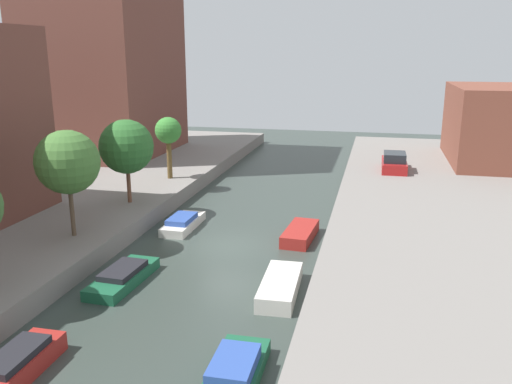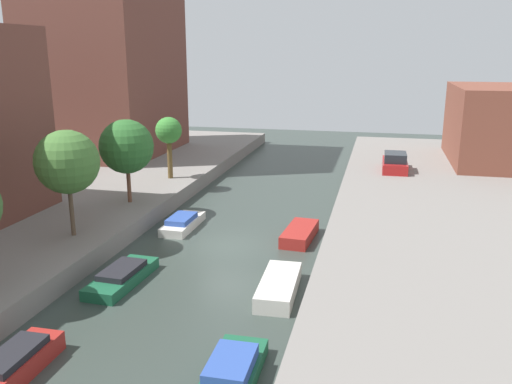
{
  "view_description": "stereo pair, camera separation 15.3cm",
  "coord_description": "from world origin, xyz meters",
  "px_view_note": "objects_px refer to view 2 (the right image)",
  "views": [
    {
      "loc": [
        7.27,
        -24.7,
        9.75
      ],
      "look_at": [
        0.17,
        5.91,
        1.37
      ],
      "focal_mm": 37.2,
      "sensor_mm": 36.0,
      "label": 1
    },
    {
      "loc": [
        7.42,
        -24.67,
        9.75
      ],
      "look_at": [
        0.17,
        5.91,
        1.37
      ],
      "focal_mm": 37.2,
      "sensor_mm": 36.0,
      "label": 2
    }
  ],
  "objects_px": {
    "moored_boat_left_2": "(122,276)",
    "moored_boat_left_3": "(183,223)",
    "street_tree_2": "(67,162)",
    "apartment_tower_far": "(104,31)",
    "parked_car": "(395,163)",
    "moored_boat_right_3": "(300,234)",
    "street_tree_3": "(126,147)",
    "moored_boat_right_1": "(232,372)",
    "moored_boat_right_2": "(279,287)",
    "street_tree_4": "(169,132)",
    "moored_boat_left_1": "(9,369)"
  },
  "relations": [
    {
      "from": "moored_boat_left_2",
      "to": "moored_boat_left_3",
      "type": "distance_m",
      "value": 7.55
    },
    {
      "from": "parked_car",
      "to": "moored_boat_left_2",
      "type": "height_order",
      "value": "parked_car"
    },
    {
      "from": "moored_boat_left_3",
      "to": "street_tree_2",
      "type": "bearing_deg",
      "value": -127.03
    },
    {
      "from": "apartment_tower_far",
      "to": "moored_boat_left_3",
      "type": "xyz_separation_m",
      "value": [
        12.77,
        -15.95,
        -11.09
      ]
    },
    {
      "from": "moored_boat_left_1",
      "to": "moored_boat_right_2",
      "type": "bearing_deg",
      "value": 48.62
    },
    {
      "from": "street_tree_4",
      "to": "parked_car",
      "type": "xyz_separation_m",
      "value": [
        15.56,
        6.17,
        -2.73
      ]
    },
    {
      "from": "street_tree_4",
      "to": "parked_car",
      "type": "height_order",
      "value": "street_tree_4"
    },
    {
      "from": "moored_boat_right_1",
      "to": "moored_boat_right_2",
      "type": "height_order",
      "value": "moored_boat_right_1"
    },
    {
      "from": "street_tree_4",
      "to": "moored_boat_left_3",
      "type": "distance_m",
      "value": 9.26
    },
    {
      "from": "street_tree_3",
      "to": "moored_boat_left_1",
      "type": "height_order",
      "value": "street_tree_3"
    },
    {
      "from": "parked_car",
      "to": "moored_boat_right_1",
      "type": "relative_size",
      "value": 1.09
    },
    {
      "from": "street_tree_3",
      "to": "moored_boat_left_2",
      "type": "distance_m",
      "value": 10.3
    },
    {
      "from": "moored_boat_right_3",
      "to": "parked_car",
      "type": "bearing_deg",
      "value": 70.03
    },
    {
      "from": "street_tree_4",
      "to": "moored_boat_left_1",
      "type": "xyz_separation_m",
      "value": [
        3.83,
        -22.28,
        -3.92
      ]
    },
    {
      "from": "apartment_tower_far",
      "to": "moored_boat_right_3",
      "type": "height_order",
      "value": "apartment_tower_far"
    },
    {
      "from": "apartment_tower_far",
      "to": "moored_boat_left_2",
      "type": "distance_m",
      "value": 29.01
    },
    {
      "from": "street_tree_3",
      "to": "moored_boat_right_1",
      "type": "bearing_deg",
      "value": -54.07
    },
    {
      "from": "street_tree_3",
      "to": "parked_car",
      "type": "bearing_deg",
      "value": 38.87
    },
    {
      "from": "street_tree_4",
      "to": "moored_boat_right_3",
      "type": "height_order",
      "value": "street_tree_4"
    },
    {
      "from": "parked_car",
      "to": "moored_boat_left_3",
      "type": "height_order",
      "value": "parked_car"
    },
    {
      "from": "moored_boat_right_1",
      "to": "parked_car",
      "type": "bearing_deg",
      "value": 79.23
    },
    {
      "from": "moored_boat_left_1",
      "to": "street_tree_2",
      "type": "bearing_deg",
      "value": 111.25
    },
    {
      "from": "moored_boat_left_2",
      "to": "moored_boat_left_3",
      "type": "relative_size",
      "value": 1.11
    },
    {
      "from": "street_tree_2",
      "to": "moored_boat_right_1",
      "type": "height_order",
      "value": "street_tree_2"
    },
    {
      "from": "moored_boat_left_1",
      "to": "moored_boat_left_3",
      "type": "height_order",
      "value": "moored_boat_left_1"
    },
    {
      "from": "moored_boat_right_1",
      "to": "moored_boat_right_2",
      "type": "relative_size",
      "value": 0.93
    },
    {
      "from": "moored_boat_left_3",
      "to": "moored_boat_right_2",
      "type": "relative_size",
      "value": 0.95
    },
    {
      "from": "apartment_tower_far",
      "to": "moored_boat_left_3",
      "type": "relative_size",
      "value": 5.46
    },
    {
      "from": "moored_boat_left_2",
      "to": "moored_boat_left_3",
      "type": "xyz_separation_m",
      "value": [
        -0.1,
        7.55,
        0.01
      ]
    },
    {
      "from": "parked_car",
      "to": "moored_boat_right_3",
      "type": "height_order",
      "value": "parked_car"
    },
    {
      "from": "street_tree_3",
      "to": "street_tree_4",
      "type": "xyz_separation_m",
      "value": [
        0.0,
        6.37,
        -0.04
      ]
    },
    {
      "from": "street_tree_2",
      "to": "moored_boat_left_3",
      "type": "bearing_deg",
      "value": 52.97
    },
    {
      "from": "parked_car",
      "to": "street_tree_2",
      "type": "bearing_deg",
      "value": -129.9
    },
    {
      "from": "moored_boat_left_3",
      "to": "moored_boat_right_2",
      "type": "height_order",
      "value": "moored_boat_left_3"
    },
    {
      "from": "street_tree_3",
      "to": "moored_boat_right_2",
      "type": "relative_size",
      "value": 1.23
    },
    {
      "from": "moored_boat_left_1",
      "to": "moored_boat_right_1",
      "type": "height_order",
      "value": "moored_boat_left_1"
    },
    {
      "from": "street_tree_2",
      "to": "apartment_tower_far",
      "type": "bearing_deg",
      "value": 113.31
    },
    {
      "from": "street_tree_2",
      "to": "moored_boat_right_3",
      "type": "xyz_separation_m",
      "value": [
        10.5,
        4.69,
        -4.34
      ]
    },
    {
      "from": "street_tree_4",
      "to": "moored_boat_left_3",
      "type": "bearing_deg",
      "value": -63.34
    },
    {
      "from": "apartment_tower_far",
      "to": "moored_boat_left_2",
      "type": "bearing_deg",
      "value": -61.29
    },
    {
      "from": "street_tree_4",
      "to": "moored_boat_left_2",
      "type": "relative_size",
      "value": 1.03
    },
    {
      "from": "moored_boat_left_2",
      "to": "moored_boat_left_1",
      "type": "bearing_deg",
      "value": -90.22
    },
    {
      "from": "street_tree_3",
      "to": "moored_boat_left_1",
      "type": "distance_m",
      "value": 16.84
    },
    {
      "from": "street_tree_2",
      "to": "moored_boat_right_2",
      "type": "bearing_deg",
      "value": -10.94
    },
    {
      "from": "street_tree_4",
      "to": "parked_car",
      "type": "relative_size",
      "value": 1.07
    },
    {
      "from": "street_tree_2",
      "to": "moored_boat_left_3",
      "type": "relative_size",
      "value": 1.36
    },
    {
      "from": "moored_boat_right_3",
      "to": "moored_boat_right_2",
      "type": "bearing_deg",
      "value": -88.56
    },
    {
      "from": "moored_boat_left_1",
      "to": "moored_boat_left_2",
      "type": "relative_size",
      "value": 0.99
    },
    {
      "from": "moored_boat_left_2",
      "to": "moored_boat_right_3",
      "type": "distance_m",
      "value": 9.85
    },
    {
      "from": "street_tree_4",
      "to": "moored_boat_left_1",
      "type": "height_order",
      "value": "street_tree_4"
    }
  ]
}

